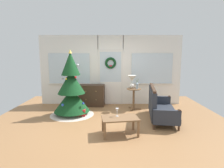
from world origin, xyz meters
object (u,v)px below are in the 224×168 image
(coffee_table, at_px, (120,120))
(flower_vase, at_px, (137,85))
(wine_glass, at_px, (117,110))
(gift_box, at_px, (82,113))
(side_table, at_px, (134,95))
(dresser_cabinet, at_px, (92,95))
(table_lamp, at_px, (132,80))
(settee_sofa, at_px, (159,107))
(christmas_tree, at_px, (72,92))

(coffee_table, bearing_deg, flower_vase, 71.76)
(wine_glass, relative_size, gift_box, 0.87)
(side_table, bearing_deg, flower_vase, -30.96)
(dresser_cabinet, height_order, coffee_table, dresser_cabinet)
(side_table, xyz_separation_m, wine_glass, (-0.61, -1.94, 0.04))
(table_lamp, xyz_separation_m, flower_vase, (0.16, -0.10, -0.17))
(side_table, distance_m, gift_box, 1.85)
(settee_sofa, xyz_separation_m, wine_glass, (-1.22, -0.92, 0.18))
(dresser_cabinet, xyz_separation_m, wine_glass, (0.85, -2.41, 0.16))
(dresser_cabinet, height_order, settee_sofa, settee_sofa)
(settee_sofa, relative_size, gift_box, 7.64)
(christmas_tree, xyz_separation_m, table_lamp, (1.92, 0.59, 0.28))
(settee_sofa, relative_size, table_lamp, 3.89)
(table_lamp, height_order, flower_vase, table_lamp)
(christmas_tree, relative_size, table_lamp, 4.56)
(settee_sofa, xyz_separation_m, gift_box, (-2.25, 0.28, -0.26))
(coffee_table, distance_m, gift_box, 1.71)
(side_table, bearing_deg, wine_glass, -107.50)
(wine_glass, bearing_deg, table_lamp, 74.43)
(dresser_cabinet, bearing_deg, wine_glass, -70.56)
(flower_vase, relative_size, gift_box, 1.56)
(christmas_tree, xyz_separation_m, dresser_cabinet, (0.52, 1.02, -0.34))
(wine_glass, distance_m, gift_box, 1.65)
(coffee_table, distance_m, wine_glass, 0.23)
(table_lamp, bearing_deg, settee_sofa, -57.90)
(dresser_cabinet, height_order, table_lamp, table_lamp)
(christmas_tree, distance_m, flower_vase, 2.14)
(flower_vase, distance_m, wine_glass, 2.03)
(table_lamp, height_order, gift_box, table_lamp)
(flower_vase, bearing_deg, wine_glass, -110.73)
(settee_sofa, bearing_deg, wine_glass, -142.94)
(christmas_tree, height_order, side_table, christmas_tree)
(gift_box, bearing_deg, coffee_table, -49.34)
(wine_glass, bearing_deg, coffee_table, -50.86)
(side_table, height_order, table_lamp, table_lamp)
(wine_glass, bearing_deg, gift_box, 130.76)
(christmas_tree, xyz_separation_m, wine_glass, (1.37, -1.39, -0.17))
(settee_sofa, xyz_separation_m, coffee_table, (-1.15, -1.00, -0.03))
(coffee_table, bearing_deg, dresser_cabinet, 110.20)
(flower_vase, bearing_deg, coffee_table, -108.24)
(side_table, xyz_separation_m, gift_box, (-1.65, -0.74, -0.40))
(dresser_cabinet, bearing_deg, gift_box, -98.69)
(flower_vase, bearing_deg, side_table, 149.04)
(dresser_cabinet, relative_size, coffee_table, 1.02)
(dresser_cabinet, xyz_separation_m, table_lamp, (1.40, -0.43, 0.62))
(settee_sofa, height_order, wine_glass, settee_sofa)
(flower_vase, distance_m, coffee_table, 2.12)
(flower_vase, bearing_deg, table_lamp, 147.99)
(flower_vase, xyz_separation_m, gift_box, (-1.75, -0.68, -0.73))
(table_lamp, distance_m, gift_box, 1.98)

